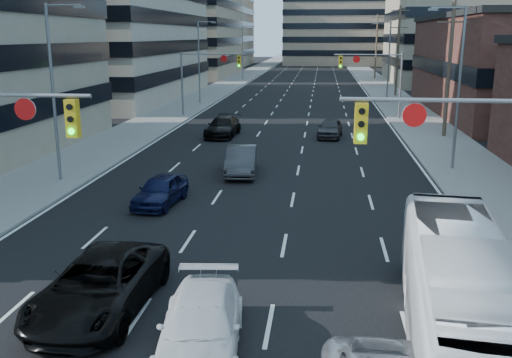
{
  "coord_description": "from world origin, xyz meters",
  "views": [
    {
      "loc": [
        3.02,
        -7.62,
        7.47
      ],
      "look_at": [
        0.63,
        13.12,
        2.2
      ],
      "focal_mm": 40.0,
      "sensor_mm": 36.0,
      "label": 1
    }
  ],
  "objects": [
    {
      "name": "signal_far_right",
      "position": [
        7.68,
        45.0,
        4.3
      ],
      "size": [
        6.09,
        0.33,
        6.0
      ],
      "color": "slate",
      "rests_on": "ground"
    },
    {
      "name": "streetlight_left_near",
      "position": [
        -10.34,
        20.0,
        5.05
      ],
      "size": [
        2.03,
        0.22,
        9.0
      ],
      "color": "slate",
      "rests_on": "ground"
    },
    {
      "name": "streetlight_right_near",
      "position": [
        10.34,
        25.0,
        5.05
      ],
      "size": [
        2.03,
        0.22,
        9.0
      ],
      "color": "slate",
      "rests_on": "ground"
    },
    {
      "name": "streetlight_left_mid",
      "position": [
        -10.34,
        55.0,
        5.05
      ],
      "size": [
        2.03,
        0.22,
        9.0
      ],
      "color": "slate",
      "rests_on": "ground"
    },
    {
      "name": "signal_far_left",
      "position": [
        -7.68,
        45.0,
        4.3
      ],
      "size": [
        6.09,
        0.33,
        6.0
      ],
      "color": "slate",
      "rests_on": "ground"
    },
    {
      "name": "utility_pole_distant",
      "position": [
        12.2,
        96.0,
        5.78
      ],
      "size": [
        2.2,
        0.28,
        11.0
      ],
      "color": "#4C3D2D",
      "rests_on": "ground"
    },
    {
      "name": "signal_near_right",
      "position": [
        7.45,
        8.0,
        4.33
      ],
      "size": [
        6.59,
        0.33,
        6.0
      ],
      "color": "slate",
      "rests_on": "ground"
    },
    {
      "name": "black_pickup",
      "position": [
        -2.93,
        6.3,
        0.78
      ],
      "size": [
        2.76,
        5.7,
        1.56
      ],
      "primitive_type": "imported",
      "rotation": [
        0.0,
        0.0,
        -0.03
      ],
      "color": "black",
      "rests_on": "ground"
    },
    {
      "name": "sedan_grey_right",
      "position": [
        3.71,
        35.14,
        0.71
      ],
      "size": [
        2.09,
        4.3,
        1.41
      ],
      "primitive_type": "imported",
      "rotation": [
        0.0,
        0.0,
        -0.11
      ],
      "color": "#2E2E30",
      "rests_on": "ground"
    },
    {
      "name": "sedan_grey_center",
      "position": [
        -1.31,
        22.81,
        0.76
      ],
      "size": [
        2.0,
        4.74,
        1.52
      ],
      "primitive_type": "imported",
      "rotation": [
        0.0,
        0.0,
        0.09
      ],
      "color": "#323235",
      "rests_on": "ground"
    },
    {
      "name": "office_left_far",
      "position": [
        -24.0,
        100.0,
        8.0
      ],
      "size": [
        20.0,
        30.0,
        16.0
      ],
      "primitive_type": "cube",
      "color": "gray",
      "rests_on": "ground"
    },
    {
      "name": "streetlight_right_far",
      "position": [
        10.34,
        60.0,
        5.05
      ],
      "size": [
        2.03,
        0.22,
        9.0
      ],
      "color": "slate",
      "rests_on": "ground"
    },
    {
      "name": "sidewalk_right",
      "position": [
        11.5,
        130.0,
        0.07
      ],
      "size": [
        5.0,
        300.0,
        0.15
      ],
      "primitive_type": "cube",
      "color": "slate",
      "rests_on": "ground"
    },
    {
      "name": "road_surface",
      "position": [
        0.0,
        130.0,
        0.01
      ],
      "size": [
        18.0,
        300.0,
        0.02
      ],
      "primitive_type": "cube",
      "color": "black",
      "rests_on": "ground"
    },
    {
      "name": "bg_block_right",
      "position": [
        32.0,
        130.0,
        6.0
      ],
      "size": [
        22.0,
        22.0,
        12.0
      ],
      "primitive_type": "cube",
      "color": "gray",
      "rests_on": "ground"
    },
    {
      "name": "white_van",
      "position": [
        0.29,
        4.53,
        0.69
      ],
      "size": [
        2.43,
        4.95,
        1.39
      ],
      "primitive_type": "imported",
      "rotation": [
        0.0,
        0.0,
        0.1
      ],
      "color": "silver",
      "rests_on": "ground"
    },
    {
      "name": "bg_block_left",
      "position": [
        -28.0,
        140.0,
        10.0
      ],
      "size": [
        24.0,
        24.0,
        20.0
      ],
      "primitive_type": "cube",
      "color": "#ADA089",
      "rests_on": "ground"
    },
    {
      "name": "sidewalk_left",
      "position": [
        -11.5,
        130.0,
        0.07
      ],
      "size": [
        5.0,
        300.0,
        0.15
      ],
      "primitive_type": "cube",
      "color": "slate",
      "rests_on": "ground"
    },
    {
      "name": "utility_pole_block",
      "position": [
        12.2,
        36.0,
        5.78
      ],
      "size": [
        2.2,
        0.28,
        11.0
      ],
      "color": "#4C3D2D",
      "rests_on": "ground"
    },
    {
      "name": "utility_pole_midblock",
      "position": [
        12.2,
        66.0,
        5.78
      ],
      "size": [
        2.2,
        0.28,
        11.0
      ],
      "color": "#4C3D2D",
      "rests_on": "ground"
    },
    {
      "name": "transit_bus",
      "position": [
        6.47,
        5.44,
        1.41
      ],
      "size": [
        3.39,
        10.3,
        2.82
      ],
      "primitive_type": "imported",
      "rotation": [
        0.0,
        0.0,
        -0.1
      ],
      "color": "white",
      "rests_on": "ground"
    },
    {
      "name": "sedan_black_far",
      "position": [
        -4.37,
        34.63,
        0.74
      ],
      "size": [
        2.33,
        5.22,
        1.49
      ],
      "primitive_type": "imported",
      "rotation": [
        0.0,
        0.0,
        -0.05
      ],
      "color": "black",
      "rests_on": "ground"
    },
    {
      "name": "office_right_far",
      "position": [
        25.0,
        88.0,
        7.0
      ],
      "size": [
        22.0,
        28.0,
        14.0
      ],
      "primitive_type": "cube",
      "color": "gray",
      "rests_on": "ground"
    },
    {
      "name": "streetlight_left_far",
      "position": [
        -10.34,
        90.0,
        5.05
      ],
      "size": [
        2.03,
        0.22,
        9.0
      ],
      "color": "slate",
      "rests_on": "ground"
    },
    {
      "name": "sedan_blue",
      "position": [
        -4.11,
        16.54,
        0.68
      ],
      "size": [
        2.0,
        4.15,
        1.37
      ],
      "primitive_type": "imported",
      "rotation": [
        0.0,
        0.0,
        -0.1
      ],
      "color": "black",
      "rests_on": "ground"
    }
  ]
}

